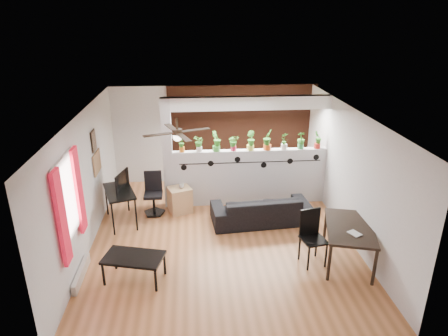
% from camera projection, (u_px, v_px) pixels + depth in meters
% --- Properties ---
extents(room_shell, '(6.30, 7.10, 2.90)m').
position_uv_depth(room_shell, '(221.00, 178.00, 7.81)').
color(room_shell, '#975A31').
rests_on(room_shell, ground).
extents(partition_wall, '(3.60, 0.18, 1.35)m').
position_uv_depth(partition_wall, '(250.00, 177.00, 9.49)').
color(partition_wall, '#BCBCC1').
rests_on(partition_wall, ground).
extents(ceiling_header, '(3.60, 0.18, 0.30)m').
position_uv_depth(ceiling_header, '(252.00, 103.00, 8.85)').
color(ceiling_header, white).
rests_on(ceiling_header, room_shell).
extents(pier_column, '(0.22, 0.20, 2.60)m').
position_uv_depth(pier_column, '(168.00, 154.00, 9.12)').
color(pier_column, '#BCBCC1').
rests_on(pier_column, ground).
extents(brick_panel, '(3.90, 0.05, 2.60)m').
position_uv_depth(brick_panel, '(242.00, 134.00, 10.63)').
color(brick_panel, '#9E4A2D').
rests_on(brick_panel, ground).
extents(vine_decal, '(3.31, 0.01, 0.30)m').
position_uv_depth(vine_decal, '(251.00, 162.00, 9.26)').
color(vine_decal, black).
rests_on(vine_decal, partition_wall).
extents(window_assembly, '(0.09, 1.30, 1.55)m').
position_uv_depth(window_assembly, '(69.00, 200.00, 6.42)').
color(window_assembly, white).
rests_on(window_assembly, room_shell).
extents(baseboard_heater, '(0.08, 1.00, 0.18)m').
position_uv_depth(baseboard_heater, '(81.00, 273.00, 6.94)').
color(baseboard_heater, beige).
rests_on(baseboard_heater, ground).
extents(corkboard, '(0.03, 0.60, 0.45)m').
position_uv_depth(corkboard, '(97.00, 163.00, 8.48)').
color(corkboard, '#946A47').
rests_on(corkboard, room_shell).
extents(framed_art, '(0.03, 0.34, 0.44)m').
position_uv_depth(framed_art, '(93.00, 141.00, 8.25)').
color(framed_art, '#8C7259').
rests_on(framed_art, room_shell).
extents(ceiling_fan, '(1.19, 1.19, 0.43)m').
position_uv_depth(ceiling_fan, '(177.00, 134.00, 7.10)').
color(ceiling_fan, black).
rests_on(ceiling_fan, room_shell).
extents(potted_plant_0, '(0.20, 0.22, 0.36)m').
position_uv_depth(potted_plant_0, '(182.00, 144.00, 9.05)').
color(potted_plant_0, '#C66C17').
rests_on(potted_plant_0, partition_wall).
extents(potted_plant_1, '(0.23, 0.24, 0.38)m').
position_uv_depth(potted_plant_1, '(199.00, 143.00, 9.08)').
color(potted_plant_1, white).
rests_on(potted_plant_1, partition_wall).
extents(potted_plant_2, '(0.30, 0.27, 0.47)m').
position_uv_depth(potted_plant_2, '(216.00, 141.00, 9.10)').
color(potted_plant_2, green).
rests_on(potted_plant_2, partition_wall).
extents(potted_plant_3, '(0.20, 0.17, 0.37)m').
position_uv_depth(potted_plant_3, '(234.00, 142.00, 9.15)').
color(potted_plant_3, '#AF1C3B').
rests_on(potted_plant_3, partition_wall).
extents(potted_plant_4, '(0.27, 0.30, 0.46)m').
position_uv_depth(potted_plant_4, '(251.00, 140.00, 9.16)').
color(potted_plant_4, '#D9DE4E').
rests_on(potted_plant_4, partition_wall).
extents(potted_plant_5, '(0.33, 0.33, 0.49)m').
position_uv_depth(potted_plant_5, '(268.00, 139.00, 9.18)').
color(potted_plant_5, '#D85319').
rests_on(potted_plant_5, partition_wall).
extents(potted_plant_6, '(0.23, 0.19, 0.40)m').
position_uv_depth(potted_plant_6, '(284.00, 140.00, 9.23)').
color(potted_plant_6, silver).
rests_on(potted_plant_6, partition_wall).
extents(potted_plant_7, '(0.22, 0.18, 0.40)m').
position_uv_depth(potted_plant_7, '(301.00, 140.00, 9.26)').
color(potted_plant_7, '#328A46').
rests_on(potted_plant_7, partition_wall).
extents(potted_plant_8, '(0.26, 0.23, 0.42)m').
position_uv_depth(potted_plant_8, '(318.00, 139.00, 9.29)').
color(potted_plant_8, red).
rests_on(potted_plant_8, partition_wall).
extents(sofa, '(2.09, 0.96, 0.59)m').
position_uv_depth(sofa, '(261.00, 209.00, 8.74)').
color(sofa, black).
rests_on(sofa, ground).
extents(cube_shelf, '(0.61, 0.58, 0.60)m').
position_uv_depth(cube_shelf, '(180.00, 200.00, 9.19)').
color(cube_shelf, tan).
rests_on(cube_shelf, ground).
extents(cup, '(0.15, 0.15, 0.09)m').
position_uv_depth(cup, '(181.00, 186.00, 9.06)').
color(cup, gray).
rests_on(cup, cube_shelf).
extents(computer_desk, '(0.86, 1.18, 0.77)m').
position_uv_depth(computer_desk, '(119.00, 193.00, 8.58)').
color(computer_desk, black).
rests_on(computer_desk, ground).
extents(monitor, '(0.36, 0.15, 0.20)m').
position_uv_depth(monitor, '(120.00, 183.00, 8.65)').
color(monitor, black).
rests_on(monitor, computer_desk).
extents(office_chair, '(0.51, 0.51, 0.97)m').
position_uv_depth(office_chair, '(154.00, 196.00, 9.08)').
color(office_chair, black).
rests_on(office_chair, ground).
extents(dining_table, '(1.14, 1.52, 0.74)m').
position_uv_depth(dining_table, '(350.00, 230.00, 7.20)').
color(dining_table, black).
rests_on(dining_table, ground).
extents(book, '(0.24, 0.27, 0.02)m').
position_uv_depth(book, '(351.00, 235.00, 6.88)').
color(book, gray).
rests_on(book, dining_table).
extents(folding_chair, '(0.50, 0.50, 1.03)m').
position_uv_depth(folding_chair, '(312.00, 232.00, 7.25)').
color(folding_chair, black).
rests_on(folding_chair, ground).
extents(coffee_table, '(1.11, 0.79, 0.47)m').
position_uv_depth(coffee_table, '(134.00, 259.00, 6.79)').
color(coffee_table, black).
rests_on(coffee_table, ground).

